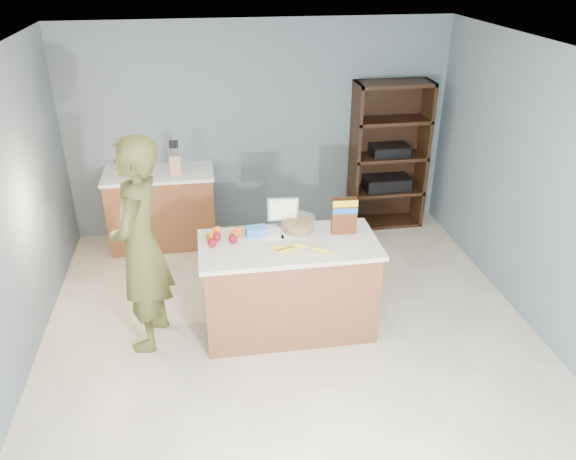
{
  "coord_description": "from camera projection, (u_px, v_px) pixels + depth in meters",
  "views": [
    {
      "loc": [
        -0.67,
        -3.92,
        3.21
      ],
      "look_at": [
        0.0,
        0.35,
        1.0
      ],
      "focal_mm": 35.0,
      "sensor_mm": 36.0,
      "label": 1
    }
  ],
  "objects": [
    {
      "name": "back_cabinet",
      "position": [
        162.0,
        208.0,
        6.57
      ],
      "size": [
        1.24,
        0.62,
        0.9
      ],
      "color": "brown",
      "rests_on": "ground"
    },
    {
      "name": "cereal_box",
      "position": [
        344.0,
        213.0,
        4.94
      ],
      "size": [
        0.23,
        0.1,
        0.33
      ],
      "color": "#592B14",
      "rests_on": "counter_peninsula"
    },
    {
      "name": "envelopes",
      "position": [
        283.0,
        237.0,
        4.95
      ],
      "size": [
        0.43,
        0.16,
        0.0
      ],
      "color": "white",
      "rests_on": "counter_peninsula"
    },
    {
      "name": "counter_peninsula",
      "position": [
        289.0,
        290.0,
        5.08
      ],
      "size": [
        1.56,
        0.76,
        0.9
      ],
      "color": "brown",
      "rests_on": "ground"
    },
    {
      "name": "salad_bowl",
      "position": [
        299.0,
        225.0,
        5.04
      ],
      "size": [
        0.3,
        0.3,
        0.13
      ],
      "color": "#267219",
      "rests_on": "counter_peninsula"
    },
    {
      "name": "bananas",
      "position": [
        296.0,
        249.0,
        4.73
      ],
      "size": [
        0.52,
        0.22,
        0.04
      ],
      "color": "yellow",
      "rests_on": "counter_peninsula"
    },
    {
      "name": "tv",
      "position": [
        283.0,
        210.0,
        5.08
      ],
      "size": [
        0.28,
        0.12,
        0.28
      ],
      "color": "silver",
      "rests_on": "counter_peninsula"
    },
    {
      "name": "blue_carton",
      "position": [
        256.0,
        231.0,
        4.97
      ],
      "size": [
        0.19,
        0.14,
        0.08
      ],
      "primitive_type": "cube",
      "rotation": [
        0.0,
        0.0,
        0.1
      ],
      "color": "blue",
      "rests_on": "counter_peninsula"
    },
    {
      "name": "shelving_unit",
      "position": [
        387.0,
        158.0,
        6.89
      ],
      "size": [
        0.9,
        0.4,
        1.8
      ],
      "color": "black",
      "rests_on": "ground"
    },
    {
      "name": "apples",
      "position": [
        221.0,
        240.0,
        4.83
      ],
      "size": [
        0.26,
        0.18,
        0.08
      ],
      "color": "maroon",
      "rests_on": "counter_peninsula"
    },
    {
      "name": "floor",
      "position": [
        294.0,
        347.0,
        5.0
      ],
      "size": [
        4.5,
        5.0,
        0.02
      ],
      "primitive_type": "cube",
      "color": "beige",
      "rests_on": "ground"
    },
    {
      "name": "oranges",
      "position": [
        224.0,
        233.0,
        4.94
      ],
      "size": [
        0.33,
        0.19,
        0.08
      ],
      "color": "orange",
      "rests_on": "counter_peninsula"
    },
    {
      "name": "walls",
      "position": [
        295.0,
        174.0,
        4.25
      ],
      "size": [
        4.52,
        5.02,
        2.51
      ],
      "color": "slate",
      "rests_on": "ground"
    },
    {
      "name": "knife_block",
      "position": [
        175.0,
        164.0,
        6.26
      ],
      "size": [
        0.12,
        0.1,
        0.31
      ],
      "color": "tan",
      "rests_on": "back_cabinet"
    },
    {
      "name": "person",
      "position": [
        140.0,
        246.0,
        4.69
      ],
      "size": [
        0.6,
        0.78,
        1.91
      ],
      "primitive_type": "imported",
      "rotation": [
        0.0,
        0.0,
        -1.79
      ],
      "color": "#4B4D21",
      "rests_on": "ground"
    }
  ]
}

